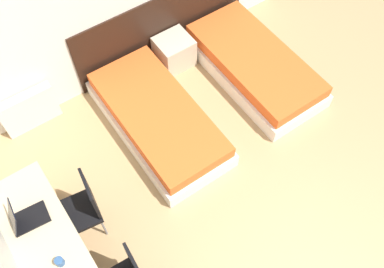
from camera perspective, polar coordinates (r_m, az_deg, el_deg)
name	(u,v)px	position (r m, az deg, el deg)	size (l,w,h in m)	color
headboard_panel	(163,26)	(5.99, -3.86, 14.17)	(2.63, 0.03, 1.01)	black
bed_near_window	(158,119)	(5.39, -4.53, 2.02)	(0.98, 2.04, 0.39)	silver
bed_near_door	(254,65)	(5.97, 8.26, 9.07)	(0.98, 2.04, 0.39)	silver
nightstand	(174,52)	(6.04, -2.40, 10.91)	(0.47, 0.43, 0.44)	beige
radiator	(29,110)	(5.70, -20.89, 2.95)	(0.71, 0.12, 0.57)	silver
desk	(60,266)	(4.39, -17.24, -16.50)	(0.59, 2.13, 0.74)	#C6B28E
chair_near_laptop	(83,207)	(4.60, -14.35, -9.36)	(0.47, 0.47, 0.96)	black
laptop	(24,218)	(4.41, -21.49, -10.40)	(0.37, 0.27, 0.34)	black
mug	(60,262)	(4.18, -17.24, -15.95)	(0.08, 0.08, 0.09)	#2D5184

